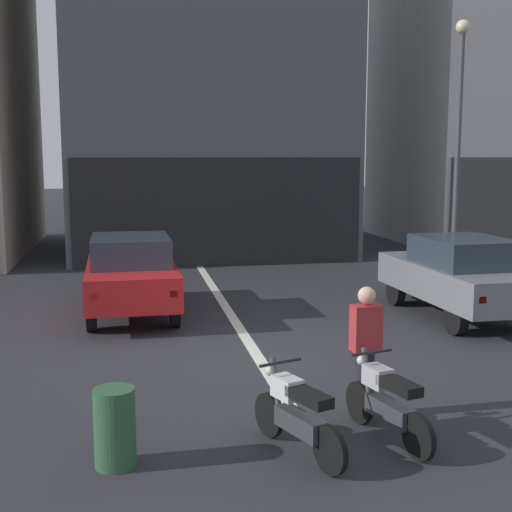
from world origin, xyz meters
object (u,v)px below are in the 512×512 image
motorcycle_silver_row_left_mid (387,402)px  motorcycle_white_row_leftmost (297,414)px  car_grey_parked_kerbside (460,274)px  person_by_motorcycles (365,351)px  trash_bin (115,428)px  street_lamp (459,124)px  car_red_crossing_near (131,272)px

motorcycle_silver_row_left_mid → motorcycle_white_row_leftmost: bearing=-170.9°
motorcycle_white_row_leftmost → car_grey_parked_kerbside: bearing=50.0°
car_grey_parked_kerbside → motorcycle_white_row_leftmost: car_grey_parked_kerbside is taller
person_by_motorcycles → trash_bin: person_by_motorcycles is taller
car_grey_parked_kerbside → person_by_motorcycles: (-3.71, -4.83, -0.03)m
street_lamp → motorcycle_silver_row_left_mid: 11.83m
motorcycle_silver_row_left_mid → person_by_motorcycles: size_ratio=0.98×
person_by_motorcycles → car_red_crossing_near: bearing=114.4°
car_red_crossing_near → car_grey_parked_kerbside: same height
motorcycle_silver_row_left_mid → trash_bin: motorcycle_silver_row_left_mid is taller
motorcycle_white_row_leftmost → person_by_motorcycles: size_ratio=0.95×
motorcycle_white_row_leftmost → trash_bin: motorcycle_white_row_leftmost is taller
motorcycle_silver_row_left_mid → person_by_motorcycles: bearing=91.3°
car_red_crossing_near → person_by_motorcycles: size_ratio=2.48×
car_grey_parked_kerbside → trash_bin: size_ratio=4.92×
motorcycle_white_row_leftmost → person_by_motorcycles: bearing=39.2°
motorcycle_white_row_leftmost → person_by_motorcycles: 1.47m
street_lamp → trash_bin: street_lamp is taller
car_grey_parked_kerbside → motorcycle_silver_row_left_mid: (-3.69, -5.54, -0.43)m
motorcycle_silver_row_left_mid → car_red_crossing_near: bearing=112.3°
street_lamp → motorcycle_silver_row_left_mid: (-5.63, -9.75, -3.62)m
car_grey_parked_kerbside → street_lamp: street_lamp is taller
car_red_crossing_near → motorcycle_white_row_leftmost: size_ratio=2.62×
street_lamp → trash_bin: size_ratio=7.87×
motorcycle_white_row_leftmost → motorcycle_silver_row_left_mid: same height
motorcycle_silver_row_left_mid → person_by_motorcycles: person_by_motorcycles is taller
person_by_motorcycles → trash_bin: (-3.05, -0.84, -0.43)m
car_red_crossing_near → car_grey_parked_kerbside: 6.70m
motorcycle_white_row_leftmost → motorcycle_silver_row_left_mid: 1.12m
motorcycle_silver_row_left_mid → person_by_motorcycles: (-0.02, 0.71, 0.40)m
motorcycle_white_row_leftmost → trash_bin: (-1.96, 0.05, -0.03)m
street_lamp → person_by_motorcycles: street_lamp is taller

